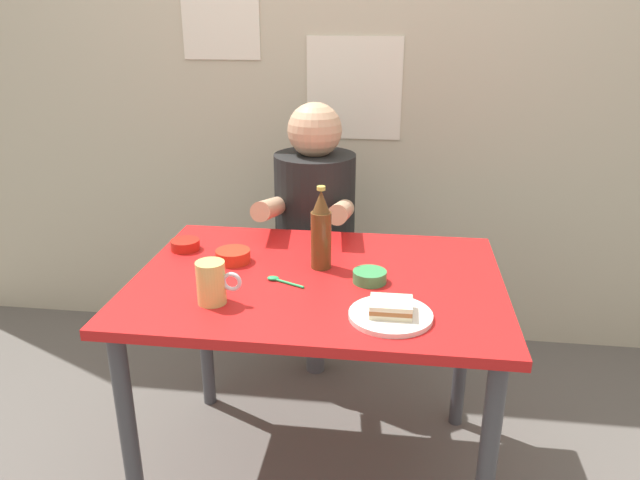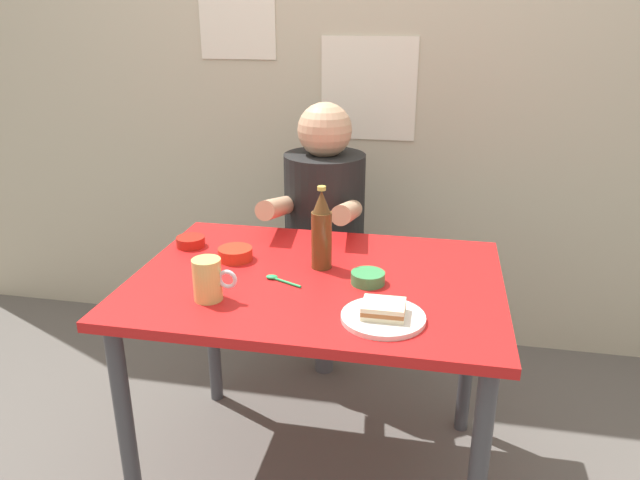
% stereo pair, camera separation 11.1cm
% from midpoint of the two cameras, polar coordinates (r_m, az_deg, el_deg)
% --- Properties ---
extents(ground_plane, '(6.00, 6.00, 0.00)m').
position_cam_midpoint_polar(ground_plane, '(2.22, 1.26, -21.18)').
color(ground_plane, '#59544F').
extents(wall_back, '(4.40, 0.09, 2.60)m').
position_cam_midpoint_polar(wall_back, '(2.69, 5.58, 16.81)').
color(wall_back, '#BCB299').
rests_on(wall_back, ground).
extents(dining_table, '(1.10, 0.80, 0.74)m').
position_cam_midpoint_polar(dining_table, '(1.85, 1.42, -6.17)').
color(dining_table, red).
rests_on(dining_table, ground).
extents(stool, '(0.34, 0.34, 0.45)m').
position_cam_midpoint_polar(stool, '(2.55, 1.66, -5.61)').
color(stool, '#4C4C51').
rests_on(stool, ground).
extents(person_seated, '(0.33, 0.56, 0.72)m').
position_cam_midpoint_polar(person_seated, '(2.39, 1.71, 3.26)').
color(person_seated, black).
rests_on(person_seated, stool).
extents(plate_orange, '(0.22, 0.22, 0.01)m').
position_cam_midpoint_polar(plate_orange, '(1.58, 8.03, -7.33)').
color(plate_orange, silver).
rests_on(plate_orange, dining_table).
extents(sandwich, '(0.11, 0.09, 0.04)m').
position_cam_midpoint_polar(sandwich, '(1.57, 8.08, -6.52)').
color(sandwich, beige).
rests_on(sandwich, plate_orange).
extents(beer_mug, '(0.13, 0.08, 0.12)m').
position_cam_midpoint_polar(beer_mug, '(1.67, -8.70, -3.75)').
color(beer_mug, '#D1BC66').
rests_on(beer_mug, dining_table).
extents(beer_bottle, '(0.06, 0.06, 0.26)m').
position_cam_midpoint_polar(beer_bottle, '(1.83, 1.92, 0.79)').
color(beer_bottle, '#593819').
rests_on(beer_bottle, dining_table).
extents(dip_bowl_green, '(0.10, 0.10, 0.03)m').
position_cam_midpoint_polar(dip_bowl_green, '(1.77, 6.36, -3.56)').
color(dip_bowl_green, '#388C4C').
rests_on(dip_bowl_green, dining_table).
extents(sambal_bowl_red, '(0.10, 0.10, 0.03)m').
position_cam_midpoint_polar(sambal_bowl_red, '(2.07, -10.70, -0.13)').
color(sambal_bowl_red, '#B21E14').
rests_on(sambal_bowl_red, dining_table).
extents(sauce_bowl_chili, '(0.11, 0.11, 0.04)m').
position_cam_midpoint_polar(sauce_bowl_chili, '(1.94, -6.43, -1.28)').
color(sauce_bowl_chili, red).
rests_on(sauce_bowl_chili, dining_table).
extents(spoon, '(0.12, 0.06, 0.01)m').
position_cam_midpoint_polar(spoon, '(1.78, -2.28, -3.74)').
color(spoon, '#26A559').
rests_on(spoon, dining_table).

